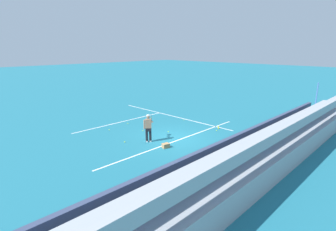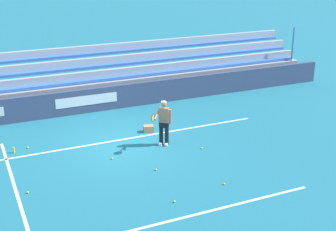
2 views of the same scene
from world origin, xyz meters
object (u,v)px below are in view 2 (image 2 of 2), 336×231
at_px(tennis_player, 164,122).
at_px(tennis_ball_by_box, 28,148).
at_px(ball_box_cardboard, 148,129).
at_px(tennis_ball_on_baseline, 112,158).
at_px(water_bottle, 14,150).
at_px(tennis_ball_stray_back, 156,170).
at_px(tennis_ball_near_player, 174,202).
at_px(tennis_ball_far_left, 224,184).
at_px(tennis_ball_midcourt, 202,148).
at_px(tennis_ball_toward_net, 28,192).

relative_size(tennis_player, tennis_ball_by_box, 25.98).
distance_m(ball_box_cardboard, tennis_ball_by_box, 4.73).
relative_size(tennis_ball_on_baseline, water_bottle, 0.30).
height_order(tennis_ball_stray_back, tennis_ball_near_player, same).
xyz_separation_m(tennis_player, tennis_ball_near_player, (1.46, 4.04, -0.86)).
height_order(ball_box_cardboard, tennis_ball_far_left, ball_box_cardboard).
relative_size(tennis_ball_midcourt, tennis_ball_stray_back, 1.00).
bearing_deg(tennis_ball_near_player, tennis_ball_on_baseline, -78.55).
bearing_deg(ball_box_cardboard, tennis_player, 90.93).
height_order(tennis_ball_toward_net, tennis_ball_on_baseline, same).
xyz_separation_m(tennis_ball_on_baseline, tennis_ball_near_player, (-0.73, 3.60, 0.00)).
xyz_separation_m(tennis_ball_toward_net, water_bottle, (-0.01, -3.28, 0.08)).
xyz_separation_m(tennis_ball_far_left, tennis_ball_stray_back, (1.56, -1.81, 0.00)).
height_order(tennis_ball_far_left, water_bottle, water_bottle).
bearing_deg(tennis_player, ball_box_cardboard, -89.07).
height_order(tennis_ball_on_baseline, water_bottle, water_bottle).
distance_m(tennis_ball_on_baseline, tennis_ball_stray_back, 1.80).
height_order(ball_box_cardboard, water_bottle, ball_box_cardboard).
bearing_deg(water_bottle, ball_box_cardboard, 178.84).
xyz_separation_m(tennis_ball_by_box, water_bottle, (0.52, 0.20, 0.08)).
relative_size(tennis_ball_midcourt, tennis_ball_near_player, 1.00).
bearing_deg(water_bottle, tennis_ball_far_left, 137.08).
height_order(tennis_player, tennis_ball_by_box, tennis_player).
bearing_deg(tennis_ball_toward_net, tennis_ball_near_player, 148.51).
distance_m(tennis_ball_toward_net, tennis_ball_midcourt, 6.43).
bearing_deg(tennis_ball_near_player, tennis_ball_toward_net, -31.49).
distance_m(tennis_ball_toward_net, tennis_ball_by_box, 3.52).
height_order(tennis_player, tennis_ball_stray_back, tennis_player).
height_order(tennis_ball_stray_back, tennis_ball_by_box, same).
xyz_separation_m(tennis_ball_stray_back, tennis_ball_by_box, (3.61, -3.67, 0.00)).
height_order(tennis_ball_on_baseline, tennis_ball_near_player, same).
height_order(tennis_ball_on_baseline, tennis_ball_far_left, same).
relative_size(tennis_ball_stray_back, water_bottle, 0.30).
relative_size(tennis_ball_far_left, tennis_ball_stray_back, 1.00).
relative_size(tennis_ball_toward_net, water_bottle, 0.30).
bearing_deg(tennis_ball_near_player, tennis_player, -109.82).
bearing_deg(tennis_ball_far_left, ball_box_cardboard, -85.02).
xyz_separation_m(tennis_ball_on_baseline, water_bottle, (3.07, -2.02, 0.08)).
distance_m(tennis_ball_far_left, water_bottle, 7.76).
xyz_separation_m(tennis_ball_far_left, tennis_ball_by_box, (5.17, -5.48, 0.00)).
relative_size(tennis_player, water_bottle, 7.80).
distance_m(tennis_ball_toward_net, tennis_ball_stray_back, 4.15).
bearing_deg(tennis_ball_stray_back, tennis_ball_on_baseline, -54.10).
relative_size(tennis_ball_far_left, tennis_ball_near_player, 1.00).
bearing_deg(tennis_ball_on_baseline, ball_box_cardboard, -138.52).
distance_m(ball_box_cardboard, tennis_ball_far_left, 5.20).
height_order(tennis_player, tennis_ball_far_left, tennis_player).
bearing_deg(water_bottle, tennis_ball_midcourt, 158.34).
relative_size(ball_box_cardboard, tennis_ball_far_left, 6.06).
distance_m(tennis_ball_midcourt, tennis_ball_by_box, 6.46).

